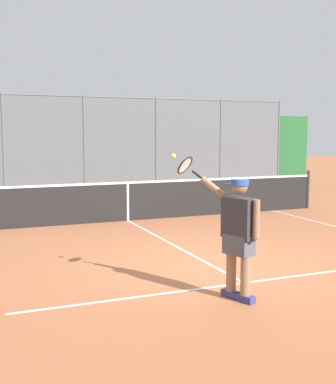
# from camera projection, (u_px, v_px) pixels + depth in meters

# --- Properties ---
(ground_plane) EXTENTS (60.00, 60.00, 0.00)m
(ground_plane) POSITION_uv_depth(u_px,v_px,m) (213.00, 266.00, 7.95)
(ground_plane) COLOR #A8603D
(court_line_markings) EXTENTS (8.41, 9.96, 0.01)m
(court_line_markings) POSITION_uv_depth(u_px,v_px,m) (256.00, 289.00, 6.78)
(court_line_markings) COLOR white
(court_line_markings) RESTS_ON ground
(fence_backdrop) EXTENTS (18.09, 1.37, 3.35)m
(fence_backdrop) POSITION_uv_depth(u_px,v_px,m) (80.00, 155.00, 16.76)
(fence_backdrop) COLOR #565B60
(fence_backdrop) RESTS_ON ground
(tennis_net) EXTENTS (10.81, 0.09, 1.07)m
(tennis_net) POSITION_uv_depth(u_px,v_px,m) (128.00, 201.00, 12.03)
(tennis_net) COLOR #2D2D2D
(tennis_net) RESTS_ON ground
(tennis_player) EXTENTS (0.77, 1.20, 1.85)m
(tennis_player) POSITION_uv_depth(u_px,v_px,m) (237.00, 231.00, 6.27)
(tennis_player) COLOR navy
(tennis_player) RESTS_ON ground
(tennis_ball_near_net) EXTENTS (0.07, 0.07, 0.07)m
(tennis_ball_near_net) POSITION_uv_depth(u_px,v_px,m) (248.00, 223.00, 11.56)
(tennis_ball_near_net) COLOR #CCDB33
(tennis_ball_near_net) RESTS_ON ground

